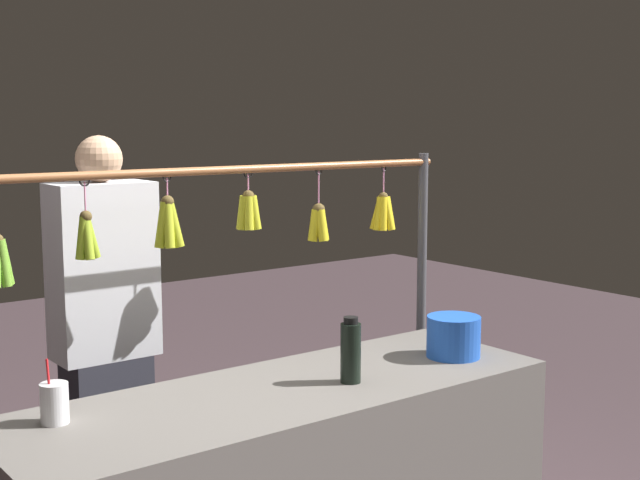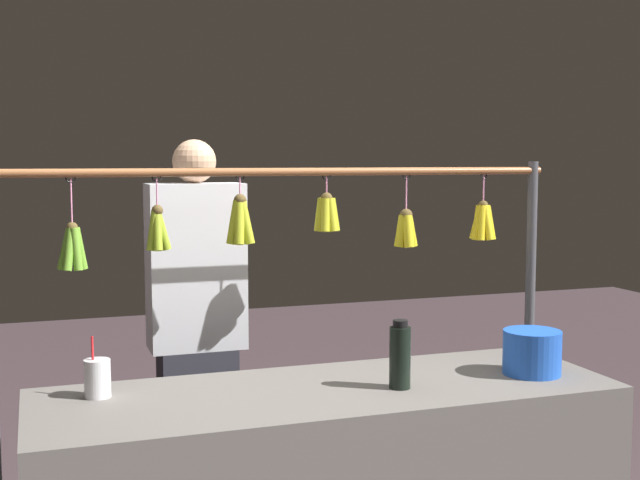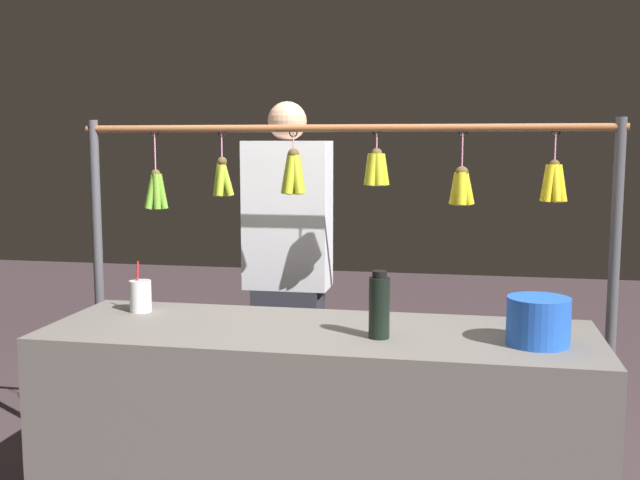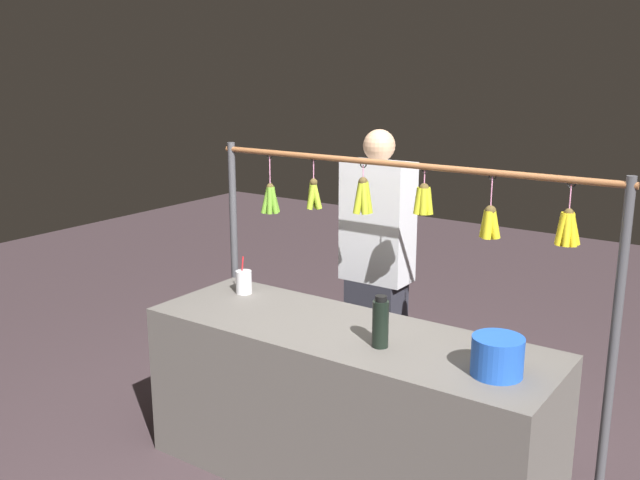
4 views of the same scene
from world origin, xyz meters
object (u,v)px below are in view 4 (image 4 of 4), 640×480
(blue_bucket, at_px, (497,356))
(vendor_person, at_px, (377,274))
(drink_cup, at_px, (244,282))
(water_bottle, at_px, (380,323))

(blue_bucket, bearing_deg, vendor_person, -39.06)
(blue_bucket, bearing_deg, drink_cup, -8.01)
(blue_bucket, relative_size, drink_cup, 1.04)
(blue_bucket, bearing_deg, water_bottle, 1.44)
(drink_cup, bearing_deg, water_bottle, 167.03)
(drink_cup, relative_size, vendor_person, 0.12)
(water_bottle, distance_m, drink_cup, 1.04)
(water_bottle, height_order, vendor_person, vendor_person)
(water_bottle, bearing_deg, drink_cup, -12.97)
(water_bottle, relative_size, blue_bucket, 1.12)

